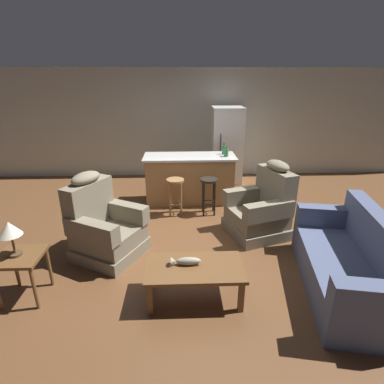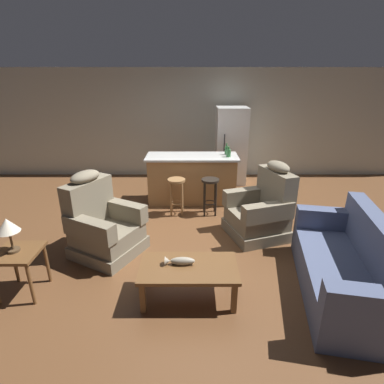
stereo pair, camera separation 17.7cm
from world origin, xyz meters
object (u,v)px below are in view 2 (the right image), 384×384
(refrigerator, at_px, (231,146))
(bottle_short_amber, at_px, (229,153))
(recliner_near_lamp, at_px, (103,225))
(fish_figurine, at_px, (180,261))
(end_table, at_px, (20,259))
(bar_stool_left, at_px, (177,190))
(bar_stool_right, at_px, (211,190))
(kitchen_island, at_px, (193,179))
(coffee_table, at_px, (189,271))
(table_lamp, at_px, (9,227))
(recliner_near_island, at_px, (262,210))
(bottle_tall_green, at_px, (227,150))
(couch, at_px, (349,268))

(refrigerator, height_order, bottle_short_amber, refrigerator)
(recliner_near_lamp, bearing_deg, fish_figurine, -11.55)
(end_table, height_order, refrigerator, refrigerator)
(fish_figurine, height_order, bar_stool_left, bar_stool_left)
(end_table, xyz_separation_m, bar_stool_right, (2.31, 2.18, 0.01))
(kitchen_island, distance_m, bottle_short_amber, 0.90)
(end_table, height_order, kitchen_island, kitchen_island)
(fish_figurine, bearing_deg, bar_stool_right, 78.12)
(coffee_table, relative_size, table_lamp, 2.68)
(coffee_table, height_order, recliner_near_island, recliner_near_island)
(kitchen_island, bearing_deg, bottle_tall_green, 8.57)
(fish_figurine, height_order, end_table, end_table)
(coffee_table, distance_m, kitchen_island, 2.90)
(kitchen_island, height_order, bottle_tall_green, bottle_tall_green)
(fish_figurine, distance_m, couch, 1.94)
(kitchen_island, height_order, bottle_short_amber, bottle_short_amber)
(recliner_near_island, height_order, end_table, recliner_near_island)
(refrigerator, relative_size, bottle_short_amber, 8.69)
(coffee_table, height_order, fish_figurine, fish_figurine)
(table_lamp, height_order, bar_stool_left, table_lamp)
(coffee_table, relative_size, bar_stool_right, 1.62)
(fish_figurine, distance_m, recliner_near_lamp, 1.47)
(bar_stool_left, relative_size, refrigerator, 0.39)
(table_lamp, bearing_deg, coffee_table, -2.58)
(table_lamp, height_order, bar_stool_right, table_lamp)
(couch, xyz_separation_m, kitchen_island, (-1.80, 2.82, 0.14))
(bottle_tall_green, xyz_separation_m, bottle_short_amber, (0.02, -0.19, -0.01))
(couch, distance_m, recliner_near_lamp, 3.20)
(recliner_near_lamp, bearing_deg, bottle_short_amber, 70.99)
(recliner_near_island, relative_size, table_lamp, 2.93)
(table_lamp, relative_size, kitchen_island, 0.23)
(fish_figurine, xyz_separation_m, recliner_near_lamp, (-1.14, 0.94, -0.04))
(bar_stool_right, bearing_deg, bottle_tall_green, 64.26)
(end_table, bearing_deg, bar_stool_right, 43.42)
(recliner_near_lamp, relative_size, recliner_near_island, 1.00)
(recliner_near_island, bearing_deg, coffee_table, 34.26)
(bar_stool_right, distance_m, bottle_short_amber, 0.86)
(fish_figurine, bearing_deg, end_table, 178.52)
(table_lamp, xyz_separation_m, kitchen_island, (2.01, 2.81, -0.39))
(couch, height_order, bar_stool_left, couch)
(table_lamp, xyz_separation_m, bottle_short_amber, (2.72, 2.73, 0.16))
(recliner_near_island, height_order, bottle_short_amber, recliner_near_island)
(end_table, distance_m, bar_stool_left, 2.77)
(recliner_near_island, distance_m, bottle_tall_green, 1.68)
(recliner_near_island, relative_size, bottle_tall_green, 5.27)
(couch, xyz_separation_m, end_table, (-3.78, 0.01, 0.12))
(recliner_near_lamp, xyz_separation_m, bar_stool_right, (1.60, 1.29, 0.05))
(recliner_near_lamp, relative_size, table_lamp, 2.93)
(recliner_near_lamp, distance_m, bar_stool_right, 2.06)
(end_table, bearing_deg, fish_figurine, -1.48)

